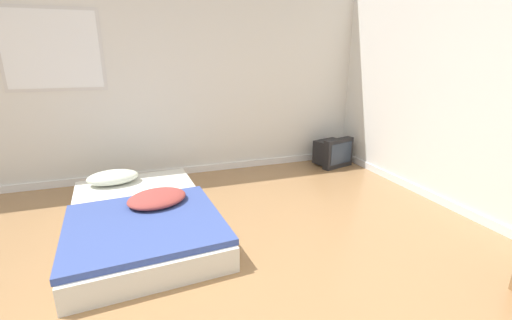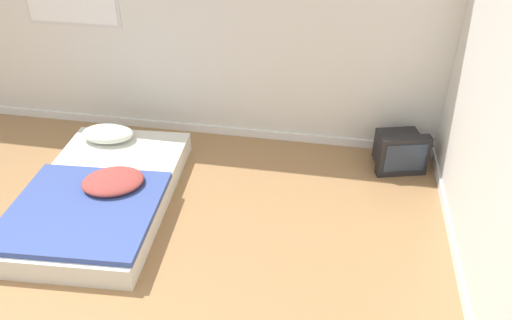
{
  "view_description": "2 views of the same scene",
  "coord_description": "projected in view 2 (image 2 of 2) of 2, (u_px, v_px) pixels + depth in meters",
  "views": [
    {
      "loc": [
        -0.05,
        -1.52,
        1.51
      ],
      "look_at": [
        1.16,
        1.96,
        0.38
      ],
      "focal_mm": 24.0,
      "sensor_mm": 36.0,
      "label": 1
    },
    {
      "loc": [
        1.88,
        -1.75,
        2.8
      ],
      "look_at": [
        1.21,
        1.86,
        0.37
      ],
      "focal_mm": 35.0,
      "sensor_mm": 36.0,
      "label": 2
    }
  ],
  "objects": [
    {
      "name": "mattress_bed",
      "position": [
        101.0,
        192.0,
        4.41
      ],
      "size": [
        1.31,
        2.04,
        0.34
      ],
      "color": "silver",
      "rests_on": "ground_plane"
    },
    {
      "name": "wall_back",
      "position": [
        154.0,
        14.0,
        4.94
      ],
      "size": [
        8.2,
        0.08,
        2.6
      ],
      "color": "silver",
      "rests_on": "ground_plane"
    },
    {
      "name": "crt_tv",
      "position": [
        399.0,
        151.0,
        4.86
      ],
      "size": [
        0.52,
        0.46,
        0.41
      ],
      "color": "black",
      "rests_on": "ground_plane"
    }
  ]
}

